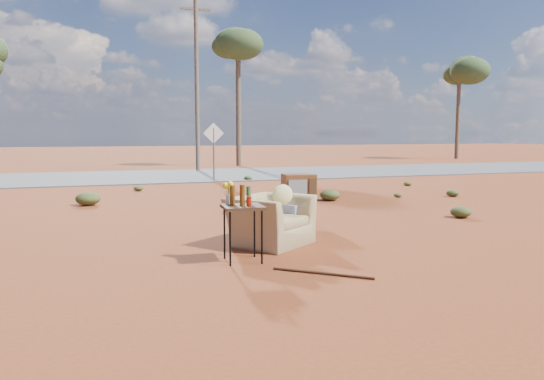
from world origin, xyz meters
name	(u,v)px	position (x,y,z in m)	size (l,w,h in m)	color
ground	(297,250)	(0.00, 0.00, 0.00)	(140.00, 140.00, 0.00)	maroon
highway	(163,176)	(0.00, 15.00, 0.02)	(140.00, 7.00, 0.04)	#565659
armchair	(273,213)	(-0.18, 0.60, 0.49)	(1.54, 1.57, 1.06)	#9C8455
tv_unit	(299,187)	(0.95, 2.24, 0.73)	(0.67, 0.56, 0.99)	black
side_table	(239,203)	(-1.01, -0.37, 0.82)	(0.59, 0.59, 1.10)	#3C2715
rusty_bar	(322,273)	(-0.22, -1.42, 0.02)	(0.04, 0.04, 1.33)	#452112
road_sign	(214,141)	(1.50, 12.00, 1.50)	(0.78, 0.06, 2.19)	brown
eucalyptus_center	(238,48)	(5.00, 21.00, 6.43)	(3.20, 3.20, 7.60)	brown
eucalyptus_right	(459,74)	(22.00, 24.00, 5.94)	(3.20, 3.20, 7.10)	brown
utility_pole_center	(197,83)	(2.00, 17.50, 4.15)	(1.40, 0.20, 8.00)	brown
scrub_patch	(190,207)	(-0.82, 4.41, 0.14)	(17.49, 8.07, 0.33)	#475224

